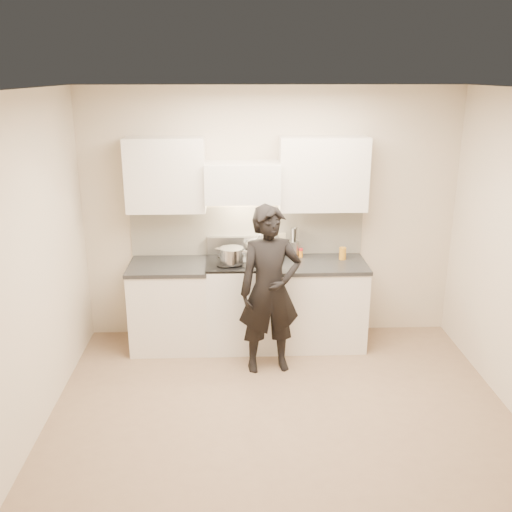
# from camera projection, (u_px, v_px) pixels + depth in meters

# --- Properties ---
(ground_plane) EXTENTS (4.00, 4.00, 0.00)m
(ground_plane) POSITION_uv_depth(u_px,v_px,m) (282.00, 417.00, 4.88)
(ground_plane) COLOR #80664C
(room_shell) EXTENTS (4.04, 3.54, 2.70)m
(room_shell) POSITION_uv_depth(u_px,v_px,m) (274.00, 226.00, 4.74)
(room_shell) COLOR #C4B297
(room_shell) RESTS_ON ground
(stove) EXTENTS (0.76, 0.65, 0.96)m
(stove) POSITION_uv_depth(u_px,v_px,m) (244.00, 303.00, 6.08)
(stove) COLOR silver
(stove) RESTS_ON ground
(counter_right) EXTENTS (0.92, 0.67, 0.92)m
(counter_right) POSITION_uv_depth(u_px,v_px,m) (321.00, 303.00, 6.12)
(counter_right) COLOR silver
(counter_right) RESTS_ON ground
(counter_left) EXTENTS (0.82, 0.67, 0.92)m
(counter_left) POSITION_uv_depth(u_px,v_px,m) (170.00, 305.00, 6.06)
(counter_left) COLOR silver
(counter_left) RESTS_ON ground
(wok) EXTENTS (0.40, 0.49, 0.32)m
(wok) POSITION_uv_depth(u_px,v_px,m) (262.00, 246.00, 6.04)
(wok) COLOR #AEAFB5
(wok) RESTS_ON stove
(stock_pot) EXTENTS (0.33, 0.31, 0.16)m
(stock_pot) POSITION_uv_depth(u_px,v_px,m) (232.00, 256.00, 5.80)
(stock_pot) COLOR #AEAFB5
(stock_pot) RESTS_ON stove
(utensil_crock) EXTENTS (0.12, 0.12, 0.31)m
(utensil_crock) POSITION_uv_depth(u_px,v_px,m) (294.00, 247.00, 6.15)
(utensil_crock) COLOR #A1A1A1
(utensil_crock) RESTS_ON counter_right
(spice_jar) EXTENTS (0.04, 0.04, 0.10)m
(spice_jar) POSITION_uv_depth(u_px,v_px,m) (301.00, 253.00, 6.13)
(spice_jar) COLOR orange
(spice_jar) RESTS_ON counter_right
(oil_glass) EXTENTS (0.07, 0.07, 0.13)m
(oil_glass) POSITION_uv_depth(u_px,v_px,m) (343.00, 253.00, 6.05)
(oil_glass) COLOR #B8791D
(oil_glass) RESTS_ON counter_right
(person) EXTENTS (0.66, 0.48, 1.66)m
(person) POSITION_uv_depth(u_px,v_px,m) (270.00, 290.00, 5.46)
(person) COLOR black
(person) RESTS_ON ground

